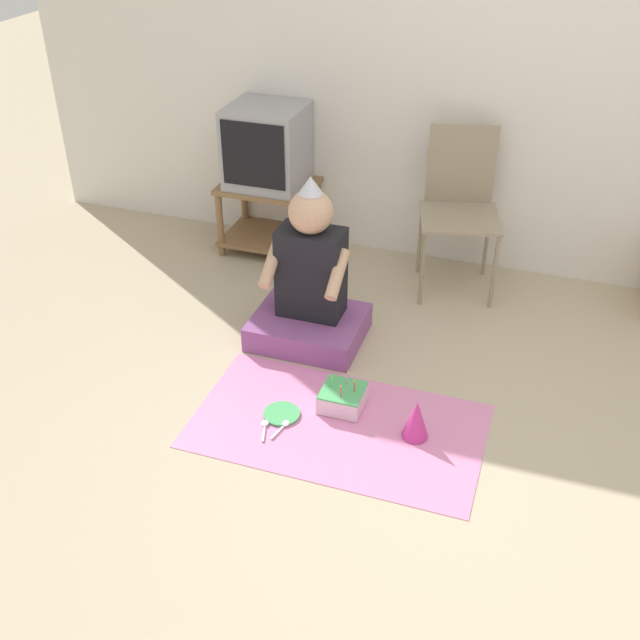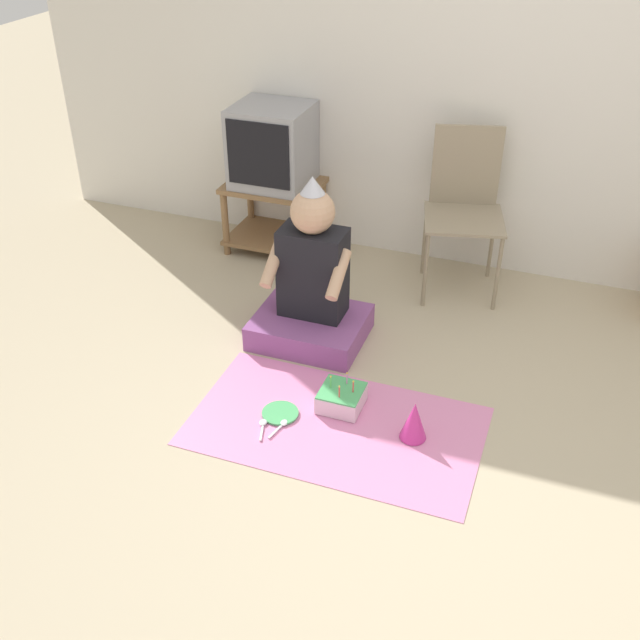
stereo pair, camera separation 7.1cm
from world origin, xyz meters
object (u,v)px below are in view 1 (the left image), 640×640
paper_plate (282,414)px  folding_chair (460,199)px  birthday_cake (343,397)px  party_hat_blue (416,419)px  tv (267,146)px  person_seated (310,288)px

paper_plate → folding_chair: bearing=71.0°
birthday_cake → party_hat_blue: party_hat_blue is taller
tv → birthday_cake: tv is taller
party_hat_blue → folding_chair: bearing=94.0°
folding_chair → person_seated: 1.08m
tv → party_hat_blue: size_ratio=2.55×
tv → party_hat_blue: 2.10m
tv → party_hat_blue: (1.32, -1.52, -0.60)m
party_hat_blue → paper_plate: bearing=-174.6°
folding_chair → birthday_cake: 1.48m
person_seated → birthday_cake: size_ratio=4.54×
tv → person_seated: tv is taller
folding_chair → person_seated: (-0.62, -0.85, -0.25)m
tv → folding_chair: bearing=-2.5°
paper_plate → party_hat_blue: bearing=5.4°
folding_chair → birthday_cake: size_ratio=4.69×
folding_chair → person_seated: folding_chair is taller
birthday_cake → party_hat_blue: 0.39m
folding_chair → party_hat_blue: (0.10, -1.47, -0.44)m
person_seated → party_hat_blue: (0.72, -0.62, -0.20)m
paper_plate → person_seated: bearing=98.1°
folding_chair → paper_plate: 1.70m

